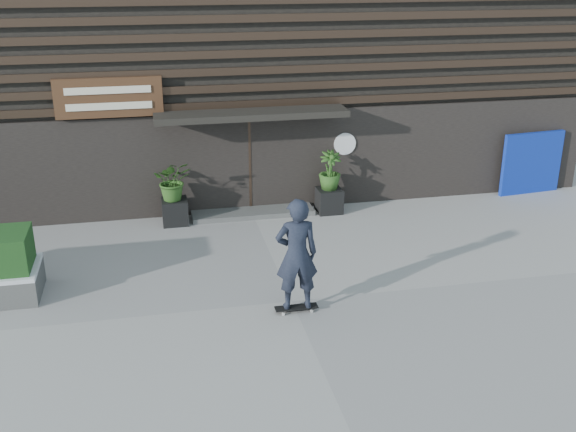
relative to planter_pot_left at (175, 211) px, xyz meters
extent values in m
plane|color=#9B9893|center=(1.90, -4.40, -0.30)|extent=(80.00, 80.00, 0.00)
cube|color=#4B4B48|center=(1.90, 0.20, -0.24)|extent=(3.00, 0.80, 0.12)
cube|color=black|center=(0.00, 0.00, 0.00)|extent=(0.60, 0.60, 0.60)
imported|color=#2D591E|center=(0.00, 0.00, 0.78)|extent=(0.86, 0.75, 0.96)
cube|color=black|center=(3.80, 0.00, 0.00)|extent=(0.60, 0.60, 0.60)
imported|color=#2D591E|center=(3.80, 0.00, 0.78)|extent=(0.54, 0.54, 0.96)
cube|color=#0C259E|center=(9.44, 0.30, 0.53)|extent=(1.78, 0.32, 1.66)
cube|color=black|center=(1.90, 5.60, 3.70)|extent=(18.00, 10.00, 8.00)
cube|color=black|center=(1.90, 0.54, 0.95)|extent=(18.00, 0.12, 2.50)
cube|color=#38281E|center=(1.90, 0.48, 2.40)|extent=(17.60, 0.08, 0.18)
cube|color=#38281E|center=(1.90, 0.48, 2.79)|extent=(17.60, 0.08, 0.18)
cube|color=#38281E|center=(1.90, 0.48, 3.18)|extent=(17.60, 0.08, 0.18)
cube|color=#38281E|center=(1.90, 0.48, 3.58)|extent=(17.60, 0.08, 0.18)
cube|color=#38281E|center=(1.90, 0.48, 3.97)|extent=(17.60, 0.08, 0.18)
cube|color=#38281E|center=(1.90, 0.48, 4.36)|extent=(17.60, 0.08, 0.18)
cube|color=#38281E|center=(1.90, 0.48, 4.75)|extent=(17.60, 0.08, 0.18)
cube|color=black|center=(1.90, 0.10, 2.25)|extent=(4.50, 1.00, 0.15)
cube|color=black|center=(1.90, 0.70, 0.85)|extent=(2.40, 0.30, 2.30)
cube|color=#38281E|center=(1.90, 0.52, 0.85)|extent=(0.06, 0.10, 2.30)
cube|color=#472B19|center=(-1.30, 0.40, 2.70)|extent=(2.40, 0.10, 0.90)
cube|color=beige|center=(-1.30, 0.33, 2.88)|extent=(1.90, 0.02, 0.16)
cube|color=beige|center=(-1.30, 0.33, 2.52)|extent=(1.90, 0.02, 0.16)
cylinder|color=white|center=(4.30, 0.46, 1.30)|extent=(0.56, 0.03, 0.56)
cube|color=black|center=(1.90, -4.79, -0.21)|extent=(0.78, 0.20, 0.02)
cylinder|color=beige|center=(1.64, -4.89, -0.27)|extent=(0.06, 0.03, 0.06)
cylinder|color=#B6B7B1|center=(1.64, -4.69, -0.27)|extent=(0.06, 0.03, 0.06)
cylinder|color=#A6A6A1|center=(2.16, -4.89, -0.27)|extent=(0.06, 0.03, 0.06)
cylinder|color=#ACACA7|center=(2.16, -4.69, -0.27)|extent=(0.06, 0.03, 0.06)
imported|color=black|center=(1.90, -4.79, 0.83)|extent=(0.77, 0.52, 2.07)
camera|label=1|loc=(-0.47, -15.35, 5.73)|focal=42.40mm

